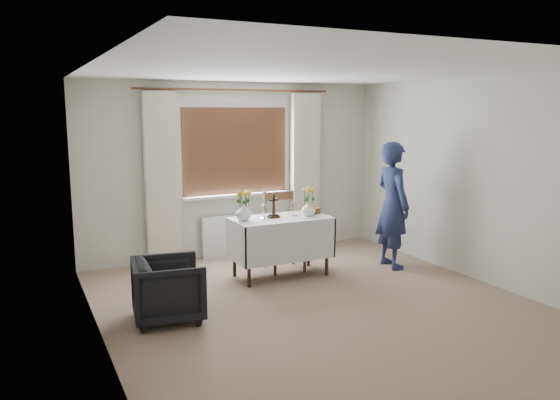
# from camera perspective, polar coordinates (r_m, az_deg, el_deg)

# --- Properties ---
(ground) EXTENTS (5.00, 5.00, 0.00)m
(ground) POSITION_cam_1_polar(r_m,az_deg,el_deg) (6.03, 4.35, -11.09)
(ground) COLOR gray
(ground) RESTS_ON ground
(altar_table) EXTENTS (1.24, 0.64, 0.76)m
(altar_table) POSITION_cam_1_polar(r_m,az_deg,el_deg) (6.97, 0.07, -4.93)
(altar_table) COLOR white
(altar_table) RESTS_ON ground
(wooden_chair) EXTENTS (0.53, 0.53, 1.03)m
(wooden_chair) POSITION_cam_1_polar(r_m,az_deg,el_deg) (7.21, 0.49, -3.33)
(wooden_chair) COLOR brown
(wooden_chair) RESTS_ON ground
(armchair) EXTENTS (0.78, 0.77, 0.63)m
(armchair) POSITION_cam_1_polar(r_m,az_deg,el_deg) (5.68, -11.57, -9.15)
(armchair) COLOR black
(armchair) RESTS_ON ground
(person) EXTENTS (0.46, 0.65, 1.70)m
(person) POSITION_cam_1_polar(r_m,az_deg,el_deg) (7.44, 11.69, -0.52)
(person) COLOR navy
(person) RESTS_ON ground
(radiator) EXTENTS (1.10, 0.10, 0.60)m
(radiator) POSITION_cam_1_polar(r_m,az_deg,el_deg) (8.03, -4.40, -3.62)
(radiator) COLOR silver
(radiator) RESTS_ON ground
(wooden_cross) EXTENTS (0.15, 0.12, 0.30)m
(wooden_cross) POSITION_cam_1_polar(r_m,az_deg,el_deg) (6.85, -0.68, -0.62)
(wooden_cross) COLOR black
(wooden_cross) RESTS_ON altar_table
(candlestick_left) EXTENTS (0.13, 0.13, 0.37)m
(candlestick_left) POSITION_cam_1_polar(r_m,az_deg,el_deg) (6.77, -1.70, -0.46)
(candlestick_left) COLOR silver
(candlestick_left) RESTS_ON altar_table
(candlestick_right) EXTENTS (0.12, 0.12, 0.37)m
(candlestick_right) POSITION_cam_1_polar(r_m,az_deg,el_deg) (6.94, 1.52, -0.21)
(candlestick_right) COLOR silver
(candlestick_right) RESTS_ON altar_table
(flower_vase_left) EXTENTS (0.24, 0.24, 0.21)m
(flower_vase_left) POSITION_cam_1_polar(r_m,az_deg,el_deg) (6.70, -3.81, -1.29)
(flower_vase_left) COLOR white
(flower_vase_left) RESTS_ON altar_table
(flower_vase_right) EXTENTS (0.24, 0.24, 0.19)m
(flower_vase_right) POSITION_cam_1_polar(r_m,az_deg,el_deg) (6.99, 2.98, -0.90)
(flower_vase_right) COLOR white
(flower_vase_right) RESTS_ON altar_table
(wicker_basket) EXTENTS (0.26, 0.26, 0.08)m
(wicker_basket) POSITION_cam_1_polar(r_m,az_deg,el_deg) (7.18, 3.43, -1.08)
(wicker_basket) COLOR brown
(wicker_basket) RESTS_ON altar_table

